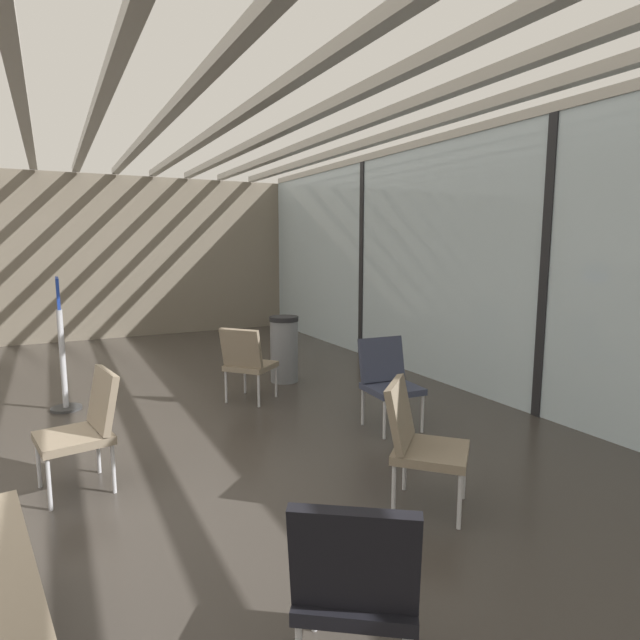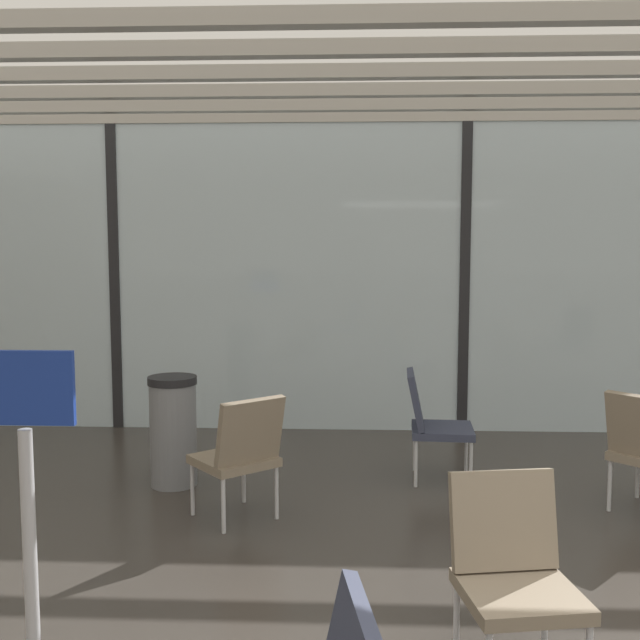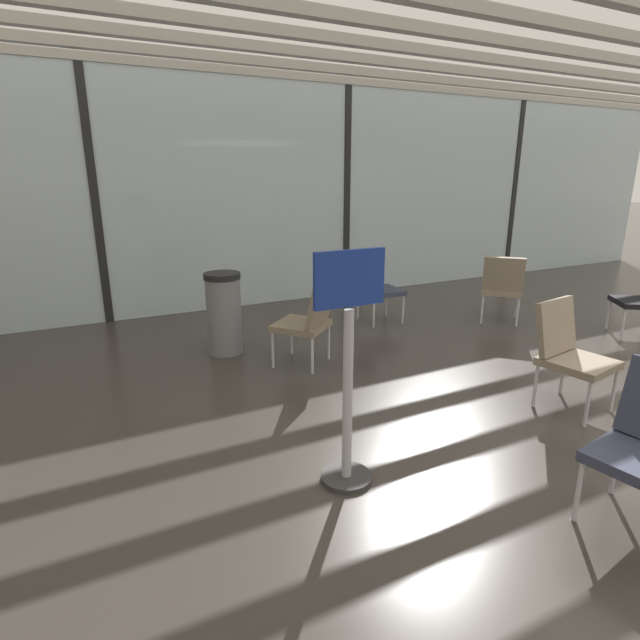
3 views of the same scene
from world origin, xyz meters
name	(u,v)px [view 1 (image 1 of 3)]	position (x,y,z in m)	size (l,w,h in m)	color
glass_curtain_wall	(548,270)	(0.00, 5.20, 1.53)	(14.00, 0.08, 3.05)	silver
window_mullion_0	(364,260)	(-3.50, 5.20, 1.53)	(0.10, 0.12, 3.05)	black
window_mullion_1	(548,270)	(0.00, 5.20, 1.53)	(0.10, 0.12, 3.05)	black
side_wall_left_panels	(102,258)	(-6.95, 1.60, 1.53)	(0.10, 11.20, 3.05)	#756B5B
ceiling_slats	(229,50)	(0.00, 1.90, 3.10)	(13.72, 6.72, 0.10)	#B7B2A8
lounge_chair_1	(418,437)	(0.95, 2.86, 0.49)	(0.71, 0.71, 0.87)	#7F705B
lounge_chair_2	(247,360)	(-1.85, 2.63, 0.49)	(0.71, 0.71, 0.87)	#7F705B
lounge_chair_3	(388,377)	(-0.47, 3.59, 0.49)	(0.55, 0.51, 0.87)	#33384C
lounge_chair_6	(356,577)	(2.04, 1.71, 0.49)	(0.71, 0.69, 0.87)	black
lounge_chair_7	(86,423)	(-0.40, 0.87, 0.49)	(0.56, 0.60, 0.87)	#7F705B
trash_bin	(284,349)	(-2.49, 3.36, 0.43)	(0.38, 0.38, 0.86)	slate
info_sign	(62,349)	(-2.50, 0.77, 0.68)	(0.44, 0.32, 1.44)	#333333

